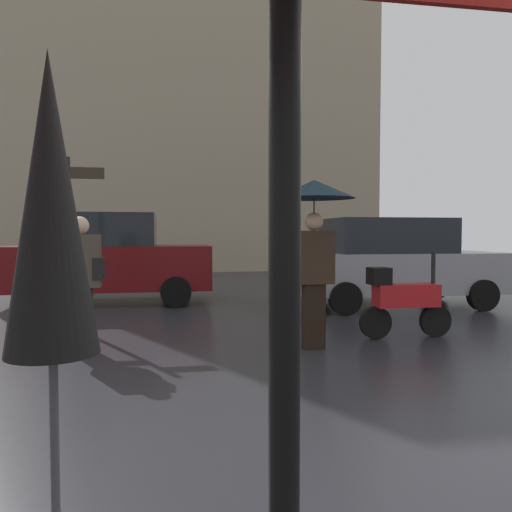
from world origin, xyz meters
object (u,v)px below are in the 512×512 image
Objects in this scene: pedestrian_with_bag at (82,275)px; folded_patio_umbrella_far at (51,231)px; pedestrian_with_umbrella at (314,217)px; parked_scooter at (403,299)px; street_signpost at (69,223)px; parked_car_left at (108,258)px; parked_car_right at (392,262)px.

folded_patio_umbrella_far is at bearing -10.23° from pedestrian_with_bag.
pedestrian_with_bag is at bearing 136.98° from pedestrian_with_umbrella.
street_signpost reaches higher than parked_scooter.
folded_patio_umbrella_far is 6.31m from street_signpost.
parked_scooter is 6.36m from parked_car_left.
street_signpost is (-0.26, -2.65, 0.68)m from parked_car_left.
street_signpost is (-0.50, 1.83, 0.68)m from pedestrian_with_bag.
pedestrian_with_umbrella is 1.88m from parked_scooter.
parked_car_right reaches higher than pedestrian_with_bag.
parked_scooter is (4.35, 0.09, -0.41)m from pedestrian_with_bag.
street_signpost is at bearing 111.10° from pedestrian_with_umbrella.
folded_patio_umbrella_far is at bearing -151.28° from parked_scooter.
folded_patio_umbrella_far is 8.91m from parked_car_left.
parked_scooter is at bearing -39.48° from parked_car_left.
pedestrian_with_umbrella is 1.28× the size of pedestrian_with_bag.
folded_patio_umbrella_far reaches higher than pedestrian_with_umbrella.
pedestrian_with_bag is at bearing -82.70° from parked_car_left.
parked_car_right is 6.21m from street_signpost.
folded_patio_umbrella_far is at bearing -155.94° from pedestrian_with_umbrella.
pedestrian_with_bag reaches higher than parked_scooter.
folded_patio_umbrella_far is 0.82× the size of street_signpost.
pedestrian_with_umbrella reaches higher than pedestrian_with_bag.
parked_scooter is (3.71, 4.46, -0.94)m from folded_patio_umbrella_far.
parked_car_left is at bearing 95.65° from folded_patio_umbrella_far.
folded_patio_umbrella_far is at bearing 54.34° from parked_car_right.
parked_scooter is 5.26m from street_signpost.
folded_patio_umbrella_far reaches higher than pedestrian_with_bag.
pedestrian_with_umbrella is 4.03m from street_signpost.
pedestrian_with_umbrella reaches higher than parked_car_left.
parked_car_right is at bearing 99.86° from pedestrian_with_bag.
parked_scooter is 0.51× the size of street_signpost.
pedestrian_with_umbrella is at bearing 174.36° from parked_scooter.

